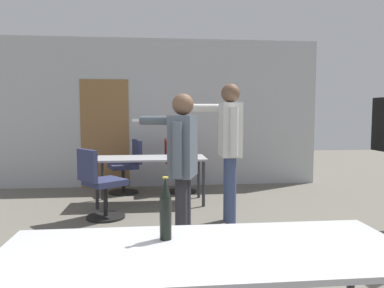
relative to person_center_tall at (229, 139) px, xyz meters
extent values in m
cube|color=#B2B5B7|center=(-0.78, 2.59, 0.33)|extent=(6.10, 0.10, 2.83)
cube|color=olive|center=(-1.88, 2.54, -0.06)|extent=(0.90, 0.02, 2.05)
cube|color=#A8A8AD|center=(-0.70, -2.83, -0.37)|extent=(2.12, 0.82, 0.03)
cylinder|color=#2D2D33|center=(0.30, -2.48, -0.74)|extent=(0.05, 0.05, 0.70)
cube|color=#A8A8AD|center=(-1.00, 1.16, -0.37)|extent=(1.71, 0.71, 0.03)
cylinder|color=#2D2D33|center=(-1.80, 0.86, -0.74)|extent=(0.05, 0.05, 0.70)
cylinder|color=#2D2D33|center=(-0.21, 0.86, -0.74)|extent=(0.05, 0.05, 0.70)
cylinder|color=#2D2D33|center=(-1.80, 1.46, -0.74)|extent=(0.05, 0.05, 0.70)
cylinder|color=#2D2D33|center=(-0.21, 1.46, -0.74)|extent=(0.05, 0.05, 0.70)
cylinder|color=#3D4C75|center=(0.01, -0.09, -0.65)|extent=(0.13, 0.13, 0.87)
cylinder|color=#3D4C75|center=(0.02, 0.09, -0.65)|extent=(0.13, 0.13, 0.87)
cube|color=silver|center=(0.02, 0.00, 0.12)|extent=(0.26, 0.44, 0.68)
sphere|color=brown|center=(0.02, 0.00, 0.59)|extent=(0.24, 0.24, 0.24)
cylinder|color=silver|center=(0.01, -0.27, 0.11)|extent=(0.10, 0.10, 0.59)
cylinder|color=silver|center=(-0.27, 0.28, 0.40)|extent=(0.60, 0.12, 0.10)
cube|color=white|center=(-0.60, 0.29, 0.40)|extent=(0.12, 0.04, 0.03)
cylinder|color=#28282D|center=(-0.69, -1.03, -0.70)|extent=(0.12, 0.12, 0.78)
cylinder|color=#28282D|center=(-0.64, -0.87, -0.70)|extent=(0.12, 0.12, 0.78)
cube|color=#4C5660|center=(-0.67, -0.95, 0.00)|extent=(0.34, 0.45, 0.62)
sphere|color=brown|center=(-0.67, -0.95, 0.42)|extent=(0.22, 0.22, 0.22)
cylinder|color=#4C5660|center=(-0.74, -1.19, -0.01)|extent=(0.10, 0.10, 0.53)
cylinder|color=#4C5660|center=(-0.85, -0.63, 0.26)|extent=(0.54, 0.25, 0.10)
cube|color=white|center=(-1.13, -0.55, 0.26)|extent=(0.13, 0.07, 0.03)
cylinder|color=black|center=(-1.61, 0.38, -1.07)|extent=(0.52, 0.52, 0.03)
cylinder|color=black|center=(-1.61, 0.38, -0.85)|extent=(0.06, 0.06, 0.42)
cube|color=navy|center=(-1.61, 0.38, -0.60)|extent=(0.65, 0.65, 0.08)
cube|color=navy|center=(-1.82, 0.22, -0.35)|extent=(0.32, 0.38, 0.42)
cylinder|color=black|center=(-0.46, 1.92, -1.07)|extent=(0.52, 0.52, 0.03)
cylinder|color=black|center=(-0.46, 1.92, -0.85)|extent=(0.06, 0.06, 0.43)
cube|color=maroon|center=(-0.46, 1.92, -0.59)|extent=(0.48, 0.48, 0.08)
cube|color=maroon|center=(-0.72, 1.91, -0.34)|extent=(0.08, 0.44, 0.42)
cylinder|color=black|center=(-1.50, 1.95, -1.07)|extent=(0.52, 0.52, 0.03)
cylinder|color=black|center=(-1.50, 1.95, -0.85)|extent=(0.06, 0.06, 0.41)
cube|color=navy|center=(-1.50, 1.95, -0.61)|extent=(0.58, 0.58, 0.08)
cube|color=navy|center=(-1.25, 2.03, -0.36)|extent=(0.19, 0.43, 0.42)
cylinder|color=black|center=(-0.90, -2.67, -0.24)|extent=(0.07, 0.07, 0.24)
cone|color=black|center=(-0.90, -2.67, -0.07)|extent=(0.06, 0.06, 0.11)
cylinder|color=gold|center=(-0.90, -2.67, -0.01)|extent=(0.03, 0.03, 0.01)
cylinder|color=silver|center=(-0.56, 1.21, -0.30)|extent=(0.08, 0.08, 0.12)
camera|label=1|loc=(-0.96, -4.69, 0.34)|focal=35.00mm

